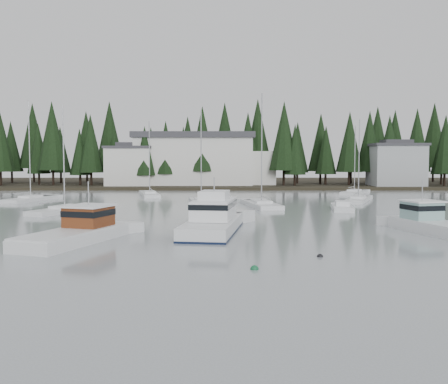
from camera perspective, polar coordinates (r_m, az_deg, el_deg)
The scene contains 19 objects.
ground at distance 23.40m, azimuth -2.50°, elevation -10.46°, with size 260.00×260.00×0.00m, color gray.
far_shore_land at distance 119.81m, azimuth -0.62°, elevation 0.96°, with size 240.00×54.00×1.00m, color black.
conifer_treeline at distance 108.82m, azimuth -0.67°, elevation 0.68°, with size 200.00×22.00×20.00m, color black, non-canonical shape.
house_west at distance 103.42m, azimuth -10.74°, elevation 3.04°, with size 9.54×7.42×8.75m.
house_east_a at distance 106.60m, azimuth 19.06°, elevation 3.06°, with size 10.60×8.48×9.25m.
harbor_inn at distance 105.08m, azimuth -2.30°, elevation 3.72°, with size 29.50×11.50×10.90m.
lobster_boat_brown at distance 36.38m, azimuth -16.57°, elevation -4.64°, with size 6.73×10.15×4.76m.
cabin_cruiser_center at distance 39.79m, azimuth -1.21°, elevation -3.48°, with size 5.21×12.05×5.01m.
lobster_boat_teal at distance 42.84m, azimuth 22.64°, elevation -3.51°, with size 4.95×8.89×4.68m.
sailboat_0 at distance 80.07m, azimuth -8.48°, elevation -0.40°, with size 4.78×11.01×12.35m.
sailboat_2 at distance 86.53m, azimuth 14.67°, elevation -0.17°, with size 6.54×8.89×11.95m.
sailboat_3 at distance 64.93m, azimuth -2.61°, elevation -1.29°, with size 3.60×8.43×12.67m.
sailboat_4 at distance 61.34m, azimuth 4.30°, elevation -1.59°, with size 4.58×10.43×14.31m.
sailboat_8 at distance 57.37m, azimuth -17.73°, elevation -2.14°, with size 5.78×10.20×12.23m.
sailboat_10 at distance 71.01m, azimuth 15.09°, elevation -1.00°, with size 6.08×10.11×11.75m.
sailboat_11 at distance 74.55m, azimuth -21.22°, elevation -0.89°, with size 4.84×9.76×14.53m.
runabout_1 at distance 58.78m, azimuth 13.35°, elevation -1.86°, with size 3.24×7.05×1.42m.
mooring_buoy_green at distance 26.41m, azimuth 3.50°, elevation -8.82°, with size 0.45×0.45×0.45m, color #145933.
mooring_buoy_dark at distance 30.19m, azimuth 10.91°, elevation -7.29°, with size 0.38×0.38×0.38m, color black.
Camera 1 is at (0.93, -22.67, 5.72)m, focal length 40.00 mm.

